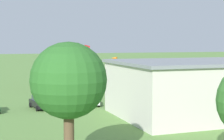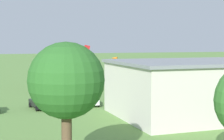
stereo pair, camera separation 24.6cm
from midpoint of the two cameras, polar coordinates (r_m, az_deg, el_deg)
The scene contains 12 objects.
ground_plane at distance 82.72m, azimuth -1.49°, elevation -1.80°, with size 400.00×400.00×0.00m, color #608C42.
hangar at distance 47.39m, azimuth 15.68°, elevation -2.53°, with size 24.76×14.92×6.61m.
biplane at distance 73.23m, azimuth -5.80°, elevation 2.17°, with size 6.59×9.69×3.95m.
car_white at distance 52.40m, azimuth -3.24°, elevation -4.48°, with size 2.28×4.80×1.56m.
car_black at distance 50.51m, azimuth -10.81°, elevation -4.82°, with size 2.57×4.84×1.71m.
truck_flatbed_blue at distance 65.34m, azimuth 16.52°, elevation -2.27°, with size 2.69×7.03×2.71m.
person_walking_on_apron at distance 60.02m, azimuth 6.59°, elevation -3.39°, with size 0.54×0.54×1.62m.
person_by_parked_cars at distance 56.98m, azimuth 0.35°, elevation -3.70°, with size 0.54×0.54×1.76m.
person_near_hangar_door at distance 63.76m, azimuth 10.90°, elevation -2.92°, with size 0.53×0.53×1.75m.
person_crossing_taxiway at distance 61.76m, azimuth 5.57°, elevation -3.19°, with size 0.53×0.53×1.58m.
tree_by_windsock at distance 24.57m, azimuth -6.71°, elevation -1.73°, with size 5.06×5.06×8.87m.
windsock at distance 78.98m, azimuth 0.50°, elevation 1.55°, with size 1.45×1.29×5.68m.
Camera 2 is at (24.21, 78.60, 8.86)m, focal length 59.97 mm.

